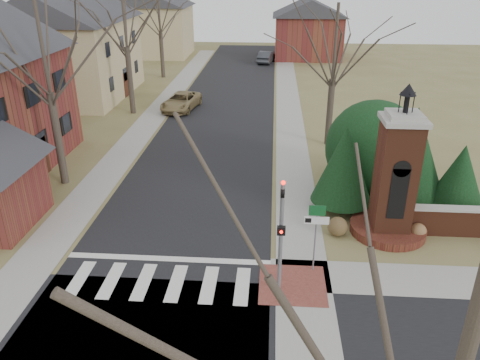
# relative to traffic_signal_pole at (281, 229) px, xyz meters

# --- Properties ---
(ground) EXTENTS (120.00, 120.00, 0.00)m
(ground) POSITION_rel_traffic_signal_pole_xyz_m (-4.30, -0.57, -2.59)
(ground) COLOR brown
(ground) RESTS_ON ground
(main_street) EXTENTS (8.00, 70.00, 0.01)m
(main_street) POSITION_rel_traffic_signal_pole_xyz_m (-4.30, 21.43, -2.58)
(main_street) COLOR black
(main_street) RESTS_ON ground
(crosswalk_zone) EXTENTS (8.00, 2.20, 0.02)m
(crosswalk_zone) POSITION_rel_traffic_signal_pole_xyz_m (-4.30, 0.23, -2.58)
(crosswalk_zone) COLOR silver
(crosswalk_zone) RESTS_ON ground
(stop_bar) EXTENTS (8.00, 0.35, 0.02)m
(stop_bar) POSITION_rel_traffic_signal_pole_xyz_m (-4.30, 1.73, -2.58)
(stop_bar) COLOR silver
(stop_bar) RESTS_ON ground
(sidewalk_right_main) EXTENTS (2.00, 60.00, 0.02)m
(sidewalk_right_main) POSITION_rel_traffic_signal_pole_xyz_m (0.90, 21.43, -2.58)
(sidewalk_right_main) COLOR gray
(sidewalk_right_main) RESTS_ON ground
(sidewalk_left) EXTENTS (2.00, 60.00, 0.02)m
(sidewalk_left) POSITION_rel_traffic_signal_pole_xyz_m (-9.50, 21.43, -2.58)
(sidewalk_left) COLOR gray
(sidewalk_left) RESTS_ON ground
(curb_apron) EXTENTS (2.40, 2.40, 0.02)m
(curb_apron) POSITION_rel_traffic_signal_pole_xyz_m (0.50, 0.43, -2.57)
(curb_apron) COLOR brown
(curb_apron) RESTS_ON ground
(traffic_signal_pole) EXTENTS (0.28, 0.41, 4.50)m
(traffic_signal_pole) POSITION_rel_traffic_signal_pole_xyz_m (0.00, 0.00, 0.00)
(traffic_signal_pole) COLOR slate
(traffic_signal_pole) RESTS_ON ground
(sign_post) EXTENTS (0.90, 0.07, 2.75)m
(sign_post) POSITION_rel_traffic_signal_pole_xyz_m (1.29, 1.41, -0.64)
(sign_post) COLOR slate
(sign_post) RESTS_ON ground
(brick_gate_monument) EXTENTS (3.20, 3.20, 6.47)m
(brick_gate_monument) POSITION_rel_traffic_signal_pole_xyz_m (4.70, 4.42, -0.42)
(brick_gate_monument) COLOR #5F2D1C
(brick_gate_monument) RESTS_ON ground
(house_stucco_left) EXTENTS (9.80, 12.80, 9.28)m
(house_stucco_left) POSITION_rel_traffic_signal_pole_xyz_m (-17.80, 26.42, 2.01)
(house_stucco_left) COLOR tan
(house_stucco_left) RESTS_ON ground
(house_distant_left) EXTENTS (10.80, 8.80, 8.53)m
(house_distant_left) POSITION_rel_traffic_signal_pole_xyz_m (-16.31, 47.42, 1.66)
(house_distant_left) COLOR tan
(house_distant_left) RESTS_ON ground
(house_distant_right) EXTENTS (8.80, 8.80, 7.30)m
(house_distant_right) POSITION_rel_traffic_signal_pole_xyz_m (3.69, 47.42, 1.06)
(house_distant_right) COLOR brown
(house_distant_right) RESTS_ON ground
(evergreen_near) EXTENTS (2.80, 2.80, 4.10)m
(evergreen_near) POSITION_rel_traffic_signal_pole_xyz_m (2.90, 6.43, -0.29)
(evergreen_near) COLOR #473D33
(evergreen_near) RESTS_ON ground
(evergreen_mid) EXTENTS (3.40, 3.40, 4.70)m
(evergreen_mid) POSITION_rel_traffic_signal_pole_xyz_m (6.20, 7.63, 0.01)
(evergreen_mid) COLOR #473D33
(evergreen_mid) RESTS_ON ground
(evergreen_far) EXTENTS (2.40, 2.40, 3.30)m
(evergreen_far) POSITION_rel_traffic_signal_pole_xyz_m (8.20, 6.63, -0.69)
(evergreen_far) COLOR #473D33
(evergreen_far) RESTS_ON ground
(evergreen_mass) EXTENTS (4.80, 4.80, 4.80)m
(evergreen_mass) POSITION_rel_traffic_signal_pole_xyz_m (4.70, 8.93, -0.19)
(evergreen_mass) COLOR black
(evergreen_mass) RESTS_ON ground
(bare_tree_0) EXTENTS (8.05, 8.05, 11.15)m
(bare_tree_0) POSITION_rel_traffic_signal_pole_xyz_m (-11.30, 8.43, 5.11)
(bare_tree_0) COLOR #473D33
(bare_tree_0) RESTS_ON ground
(bare_tree_1) EXTENTS (8.40, 8.40, 11.64)m
(bare_tree_1) POSITION_rel_traffic_signal_pole_xyz_m (-11.30, 21.43, 5.44)
(bare_tree_1) COLOR #473D33
(bare_tree_1) RESTS_ON ground
(bare_tree_2) EXTENTS (7.35, 7.35, 10.19)m
(bare_tree_2) POSITION_rel_traffic_signal_pole_xyz_m (-11.80, 34.43, 4.44)
(bare_tree_2) COLOR #473D33
(bare_tree_2) RESTS_ON ground
(bare_tree_3) EXTENTS (7.00, 7.00, 9.70)m
(bare_tree_3) POSITION_rel_traffic_signal_pole_xyz_m (3.20, 15.43, 4.10)
(bare_tree_3) COLOR #473D33
(bare_tree_3) RESTS_ON ground
(pickup_truck) EXTENTS (2.93, 5.07, 1.33)m
(pickup_truck) POSITION_rel_traffic_signal_pole_xyz_m (-7.70, 22.62, -1.92)
(pickup_truck) COLOR #947F50
(pickup_truck) RESTS_ON ground
(distant_car) EXTENTS (2.14, 4.36, 1.38)m
(distant_car) POSITION_rel_traffic_signal_pole_xyz_m (-1.35, 43.12, -1.90)
(distant_car) COLOR #34373C
(distant_car) RESTS_ON ground
(dry_shrub_left) EXTENTS (0.84, 0.84, 0.84)m
(dry_shrub_left) POSITION_rel_traffic_signal_pole_xyz_m (2.50, 4.03, -2.17)
(dry_shrub_left) COLOR brown
(dry_shrub_left) RESTS_ON ground
(dry_shrub_right) EXTENTS (0.69, 0.69, 0.69)m
(dry_shrub_right) POSITION_rel_traffic_signal_pole_xyz_m (5.86, 4.03, -2.24)
(dry_shrub_right) COLOR brown
(dry_shrub_right) RESTS_ON ground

